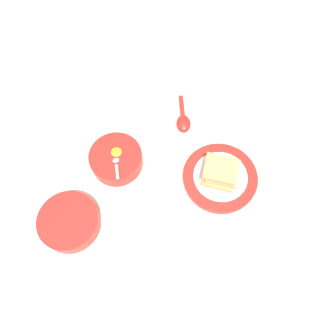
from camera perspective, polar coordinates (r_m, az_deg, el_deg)
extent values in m
plane|color=beige|center=(0.95, -7.13, 3.12)|extent=(3.00, 3.00, 0.00)
cylinder|color=red|center=(0.92, -8.98, 1.50)|extent=(0.15, 0.15, 0.05)
cylinder|color=white|center=(0.91, -9.04, 1.68)|extent=(0.12, 0.12, 0.02)
ellipsoid|color=yellow|center=(0.90, -8.96, 2.70)|extent=(0.03, 0.03, 0.02)
cylinder|color=black|center=(0.89, -9.30, 1.15)|extent=(0.04, 0.04, 0.00)
ellipsoid|color=silver|center=(0.89, -9.04, 1.24)|extent=(0.03, 0.02, 0.01)
cube|color=silver|center=(0.86, -8.85, -0.61)|extent=(0.02, 0.05, 0.03)
cylinder|color=red|center=(0.91, 9.04, -1.66)|extent=(0.20, 0.20, 0.02)
cylinder|color=white|center=(0.90, 9.12, -1.43)|extent=(0.15, 0.15, 0.00)
cube|color=tan|center=(0.89, 8.94, -1.43)|extent=(0.11, 0.11, 0.02)
cube|color=tan|center=(0.88, 9.55, -0.61)|extent=(0.12, 0.11, 0.02)
cube|color=tan|center=(0.86, 9.07, -0.16)|extent=(0.11, 0.11, 0.02)
ellipsoid|color=red|center=(0.98, 2.73, 7.75)|extent=(0.06, 0.07, 0.03)
cube|color=red|center=(1.02, 2.42, 10.55)|extent=(0.05, 0.08, 0.01)
cylinder|color=red|center=(0.88, -16.77, -8.98)|extent=(0.15, 0.15, 0.05)
cylinder|color=white|center=(0.87, -17.01, -8.73)|extent=(0.13, 0.13, 0.01)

